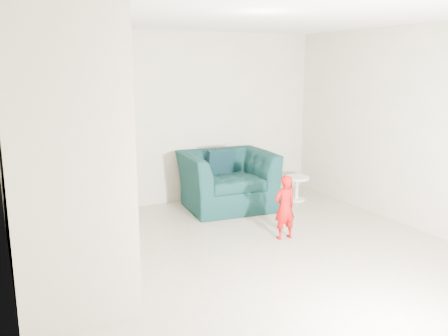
{
  "coord_description": "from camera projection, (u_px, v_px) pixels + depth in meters",
  "views": [
    {
      "loc": [
        -2.55,
        -4.26,
        2.16
      ],
      "look_at": [
        0.15,
        1.2,
        0.85
      ],
      "focal_mm": 38.0,
      "sensor_mm": 36.0,
      "label": 1
    }
  ],
  "objects": [
    {
      "name": "back_wall",
      "position": [
        172.0,
        119.0,
        7.42
      ],
      "size": [
        5.0,
        0.0,
        5.0
      ],
      "primitive_type": "plane",
      "rotation": [
        1.57,
        0.0,
        0.0
      ],
      "color": "#AAA58A",
      "rests_on": "floor"
    },
    {
      "name": "armchair",
      "position": [
        227.0,
        180.0,
        7.33
      ],
      "size": [
        1.43,
        1.28,
        0.87
      ],
      "primitive_type": "imported",
      "rotation": [
        0.0,
        0.0,
        -0.09
      ],
      "color": "black",
      "rests_on": "floor"
    },
    {
      "name": "cushion",
      "position": [
        220.0,
        162.0,
        7.48
      ],
      "size": [
        0.44,
        0.21,
        0.44
      ],
      "primitive_type": "cube",
      "rotation": [
        0.21,
        0.0,
        0.0
      ],
      "color": "black",
      "rests_on": "armchair"
    },
    {
      "name": "right_wall",
      "position": [
        429.0,
        131.0,
        6.1
      ],
      "size": [
        0.0,
        5.5,
        5.5
      ],
      "primitive_type": "plane",
      "rotation": [
        1.57,
        0.0,
        -1.57
      ],
      "color": "#AAA58A",
      "rests_on": "floor"
    },
    {
      "name": "side_table",
      "position": [
        297.0,
        184.0,
        7.75
      ],
      "size": [
        0.4,
        0.4,
        0.4
      ],
      "color": "silver",
      "rests_on": "floor"
    },
    {
      "name": "ceiling",
      "position": [
        264.0,
        11.0,
        4.73
      ],
      "size": [
        5.5,
        5.5,
        0.0
      ],
      "primitive_type": "plane",
      "rotation": [
        3.14,
        0.0,
        0.0
      ],
      "color": "silver",
      "rests_on": "back_wall"
    },
    {
      "name": "left_wall",
      "position": [
        2.0,
        166.0,
        3.93
      ],
      "size": [
        0.0,
        5.5,
        5.5
      ],
      "primitive_type": "plane",
      "rotation": [
        1.57,
        0.0,
        1.57
      ],
      "color": "#AAA58A",
      "rests_on": "floor"
    },
    {
      "name": "staircase",
      "position": [
        60.0,
        191.0,
        4.71
      ],
      "size": [
        1.02,
        3.03,
        3.62
      ],
      "color": "#ADA089",
      "rests_on": "floor"
    },
    {
      "name": "toddler",
      "position": [
        285.0,
        207.0,
        5.99
      ],
      "size": [
        0.3,
        0.2,
        0.83
      ],
      "primitive_type": "imported",
      "rotation": [
        0.0,
        0.0,
        3.15
      ],
      "color": "#940704",
      "rests_on": "floor"
    },
    {
      "name": "phone",
      "position": [
        291.0,
        183.0,
        5.95
      ],
      "size": [
        0.03,
        0.05,
        0.1
      ],
      "primitive_type": "cube",
      "rotation": [
        0.0,
        0.0,
        -0.21
      ],
      "color": "black",
      "rests_on": "toddler"
    },
    {
      "name": "floor",
      "position": [
        260.0,
        264.0,
        5.29
      ],
      "size": [
        5.5,
        5.5,
        0.0
      ],
      "primitive_type": "plane",
      "color": "gray",
      "rests_on": "ground"
    },
    {
      "name": "throw",
      "position": [
        195.0,
        176.0,
        7.11
      ],
      "size": [
        0.04,
        0.44,
        0.49
      ],
      "primitive_type": "cube",
      "color": "black",
      "rests_on": "armchair"
    }
  ]
}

